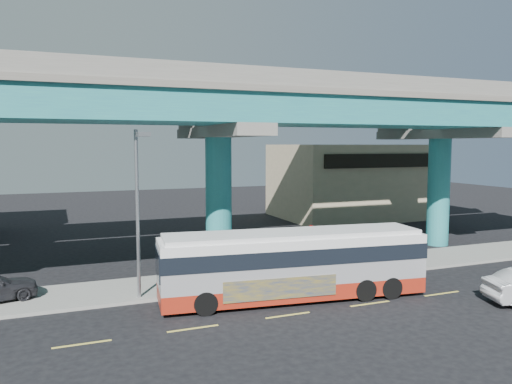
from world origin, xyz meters
name	(u,v)px	position (x,y,z in m)	size (l,w,h in m)	color
ground	(285,313)	(0.00, 0.00, 0.00)	(120.00, 120.00, 0.00)	black
sidewalk	(240,279)	(0.00, 5.50, 0.07)	(70.00, 4.00, 0.15)	gray
lane_markings	(288,315)	(0.00, -0.30, 0.01)	(58.00, 0.12, 0.01)	#D8C64C
viaduct	(217,107)	(0.00, 9.11, 9.14)	(52.00, 12.40, 11.70)	#226D81
building_beige	(352,181)	(18.00, 22.98, 3.51)	(14.00, 10.23, 7.00)	#C1AC8A
transit_bus	(294,262)	(1.19, 1.61, 1.70)	(12.29, 3.99, 3.10)	maroon
street_lamp	(139,190)	(-5.35, 3.45, 5.04)	(0.50, 2.46, 7.50)	gray
stop_sign	(311,239)	(3.42, 4.18, 2.12)	(0.80, 0.23, 2.72)	gray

